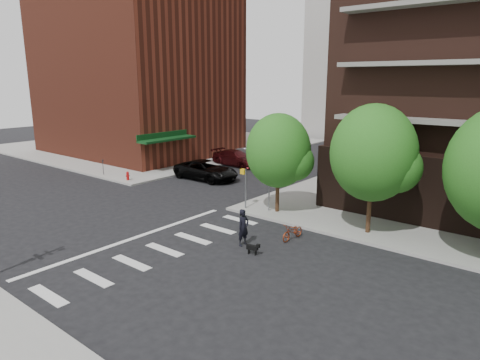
{
  "coord_description": "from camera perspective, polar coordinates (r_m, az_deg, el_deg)",
  "views": [
    {
      "loc": [
        18.57,
        -13.12,
        8.33
      ],
      "look_at": [
        3.0,
        6.0,
        2.5
      ],
      "focal_mm": 32.0,
      "sensor_mm": 36.0,
      "label": 1
    }
  ],
  "objects": [
    {
      "name": "pedestrian_signal",
      "position": [
        27.37,
        1.43,
        -0.39
      ],
      "size": [
        2.18,
        0.67,
        2.6
      ],
      "color": "slate",
      "rests_on": "sidewalk_ne"
    },
    {
      "name": "midrise_nw",
      "position": [
        51.16,
        -13.82,
        14.97
      ],
      "size": [
        21.4,
        15.5,
        20.0
      ],
      "color": "maroon",
      "rests_on": "sidewalk_nw"
    },
    {
      "name": "fire_hydrant",
      "position": [
        36.65,
        -14.75,
        0.6
      ],
      "size": [
        0.24,
        0.24,
        0.73
      ],
      "color": "#A50C0C",
      "rests_on": "sidewalk_nw"
    },
    {
      "name": "dog_walker",
      "position": [
        21.92,
        0.45,
        -6.35
      ],
      "size": [
        0.75,
        0.54,
        1.91
      ],
      "primitive_type": "imported",
      "rotation": [
        0.0,
        0.0,
        1.45
      ],
      "color": "black",
      "rests_on": "ground"
    },
    {
      "name": "scooter",
      "position": [
        23.01,
        7.04,
        -6.84
      ],
      "size": [
        0.67,
        1.72,
        0.89
      ],
      "primitive_type": "imported",
      "rotation": [
        0.0,
        0.0,
        -0.05
      ],
      "color": "#983416",
      "rests_on": "ground"
    },
    {
      "name": "parked_car_maroon",
      "position": [
        42.06,
        -0.54,
        2.93
      ],
      "size": [
        2.26,
        5.29,
        1.52
      ],
      "primitive_type": "imported",
      "rotation": [
        0.0,
        0.0,
        1.55
      ],
      "color": "#3F0E10",
      "rests_on": "ground"
    },
    {
      "name": "sidewalk_nw",
      "position": [
        57.13,
        -10.4,
        4.77
      ],
      "size": [
        31.0,
        33.0,
        0.15
      ],
      "primitive_type": "cube",
      "color": "gray",
      "rests_on": "ground"
    },
    {
      "name": "parked_car_silver",
      "position": [
        44.33,
        1.33,
        3.39
      ],
      "size": [
        1.57,
        4.31,
        1.41
      ],
      "primitive_type": "imported",
      "rotation": [
        0.0,
        0.0,
        1.55
      ],
      "color": "#AFB2B8",
      "rests_on": "ground"
    },
    {
      "name": "crosswalk",
      "position": [
        22.57,
        -11.38,
        -8.62
      ],
      "size": [
        3.85,
        13.0,
        0.01
      ],
      "color": "silver",
      "rests_on": "ground"
    },
    {
      "name": "tree_a",
      "position": [
        26.42,
        5.12,
        3.91
      ],
      "size": [
        4.0,
        4.0,
        5.9
      ],
      "color": "#301E11",
      "rests_on": "sidewalk_ne"
    },
    {
      "name": "parking_meter",
      "position": [
        39.41,
        -17.81,
        1.87
      ],
      "size": [
        0.1,
        0.08,
        1.32
      ],
      "color": "black",
      "rests_on": "sidewalk_nw"
    },
    {
      "name": "tree_b",
      "position": [
        23.57,
        17.33,
        3.45
      ],
      "size": [
        4.5,
        4.5,
        6.65
      ],
      "color": "#301E11",
      "rests_on": "sidewalk_ne"
    },
    {
      "name": "parked_car_black",
      "position": [
        36.36,
        -4.54,
        1.32
      ],
      "size": [
        2.74,
        5.85,
        1.62
      ],
      "primitive_type": "imported",
      "rotation": [
        0.0,
        0.0,
        1.58
      ],
      "color": "black",
      "rests_on": "ground"
    },
    {
      "name": "ground",
      "position": [
        24.22,
        -14.75,
        -7.28
      ],
      "size": [
        120.0,
        120.0,
        0.0
      ],
      "primitive_type": "plane",
      "color": "black",
      "rests_on": "ground"
    },
    {
      "name": "dog",
      "position": [
        21.01,
        1.74,
        -8.99
      ],
      "size": [
        0.7,
        0.31,
        0.58
      ],
      "rotation": [
        0.0,
        0.0,
        0.22
      ],
      "color": "black",
      "rests_on": "ground"
    }
  ]
}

